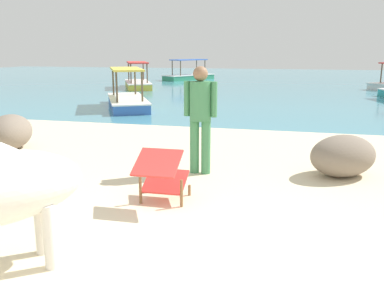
# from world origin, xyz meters

# --- Properties ---
(water_surface) EXTENTS (60.00, 36.00, 0.03)m
(water_surface) POSITION_xyz_m (0.00, 22.00, 0.00)
(water_surface) COLOR teal
(water_surface) RESTS_ON ground
(deck_chair_near) EXTENTS (0.88, 0.73, 0.68)m
(deck_chair_near) POSITION_xyz_m (-2.53, 1.54, 0.42)
(deck_chair_near) COLOR brown
(deck_chair_near) RESTS_ON sand_beach
(deck_chair_far) EXTENTS (0.56, 0.78, 0.68)m
(deck_chair_far) POSITION_xyz_m (-0.51, 1.87, 0.42)
(deck_chair_far) COLOR brown
(deck_chair_far) RESTS_ON sand_beach
(person_standing) EXTENTS (0.51, 0.32, 1.62)m
(person_standing) POSITION_xyz_m (-0.35, 3.27, 0.99)
(person_standing) COLOR #428956
(person_standing) RESTS_ON sand_beach
(shore_rock_large) EXTENTS (0.94, 1.16, 0.66)m
(shore_rock_large) POSITION_xyz_m (-4.20, 3.93, 0.37)
(shore_rock_large) COLOR gray
(shore_rock_large) RESTS_ON sand_beach
(shore_rock_medium) EXTENTS (1.30, 1.25, 0.62)m
(shore_rock_medium) POSITION_xyz_m (1.75, 3.62, 0.35)
(shore_rock_medium) COLOR gray
(shore_rock_medium) RESTS_ON sand_beach
(boat_green) EXTENTS (2.92, 3.73, 1.29)m
(boat_green) POSITION_xyz_m (-5.67, 23.34, 0.29)
(boat_green) COLOR #338E66
(boat_green) RESTS_ON water_surface
(boat_blue) EXTENTS (2.71, 3.79, 1.29)m
(boat_blue) POSITION_xyz_m (-4.40, 10.09, 0.29)
(boat_blue) COLOR #3866B7
(boat_blue) RESTS_ON water_surface
(boat_yellow) EXTENTS (2.61, 3.81, 1.29)m
(boat_yellow) POSITION_xyz_m (-6.72, 17.03, 0.29)
(boat_yellow) COLOR gold
(boat_yellow) RESTS_ON water_surface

